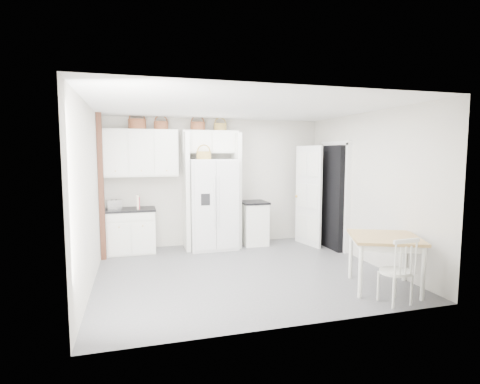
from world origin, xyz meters
name	(u,v)px	position (x,y,z in m)	size (l,w,h in m)	color
floor	(242,271)	(0.00, 0.00, 0.00)	(4.50, 4.50, 0.00)	#4D4C53
ceiling	(242,107)	(0.00, 0.00, 2.60)	(4.50, 4.50, 0.00)	white
wall_back	(216,182)	(0.00, 2.00, 1.30)	(4.50, 4.50, 0.00)	beige
wall_left	(89,196)	(-2.25, 0.00, 1.30)	(4.00, 4.00, 0.00)	beige
wall_right	(366,188)	(2.25, 0.00, 1.30)	(4.00, 4.00, 0.00)	beige
refrigerator	(212,204)	(-0.15, 1.63, 0.89)	(0.92, 0.74, 1.78)	silver
base_cab_left	(131,232)	(-1.72, 1.70, 0.41)	(0.88, 0.55, 0.81)	white
base_cab_right	(254,224)	(0.74, 1.70, 0.43)	(0.49, 0.59, 0.86)	white
dining_table	(384,262)	(1.70, -1.27, 0.38)	(0.90, 0.90, 0.75)	#AA8448
windsor_chair	(395,272)	(1.50, -1.75, 0.41)	(0.40, 0.36, 0.82)	white
counter_left	(131,210)	(-1.72, 1.70, 0.83)	(0.91, 0.59, 0.04)	black
counter_right	(254,202)	(0.74, 1.70, 0.88)	(0.53, 0.63, 0.04)	black
toaster	(114,205)	(-2.01, 1.70, 0.94)	(0.26, 0.15, 0.18)	silver
cookbook_red	(139,203)	(-1.57, 1.62, 0.96)	(0.03, 0.15, 0.23)	#AB2A3A
cookbook_cream	(138,202)	(-1.58, 1.62, 0.98)	(0.04, 0.17, 0.26)	beige
basket_upper_b	(137,124)	(-1.55, 1.83, 2.45)	(0.33, 0.33, 0.19)	brown
basket_upper_c	(161,126)	(-1.11, 1.83, 2.43)	(0.27, 0.27, 0.16)	brown
basket_bridge_a	(198,126)	(-0.39, 1.83, 2.43)	(0.29, 0.29, 0.16)	brown
basket_bridge_b	(220,127)	(0.06, 1.83, 2.42)	(0.26, 0.26, 0.15)	olive
basket_fridge_a	(204,155)	(-0.33, 1.53, 1.86)	(0.28, 0.28, 0.15)	olive
upper_cabinet	(141,153)	(-1.50, 1.83, 1.90)	(1.40, 0.34, 0.90)	white
bridge_cabinet	(210,142)	(-0.15, 1.83, 2.12)	(1.12, 0.34, 0.45)	white
fridge_panel_left	(186,191)	(-0.66, 1.70, 1.15)	(0.08, 0.60, 2.30)	white
fridge_panel_right	(236,190)	(0.36, 1.70, 1.15)	(0.08, 0.60, 2.30)	white
trim_post	(101,187)	(-2.20, 1.35, 1.30)	(0.09, 0.09, 2.60)	#432018
doorway_void	(332,197)	(2.16, 1.00, 1.02)	(0.18, 0.85, 2.05)	black
door_slab	(308,196)	(1.80, 1.33, 1.02)	(0.80, 0.04, 2.05)	white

